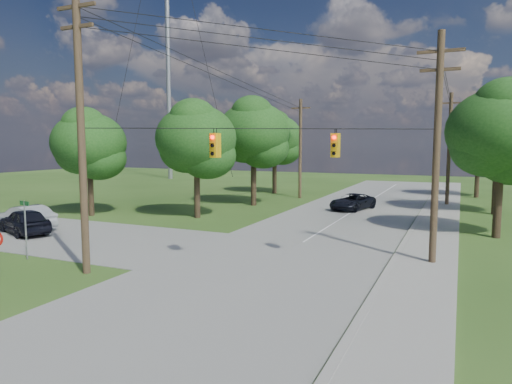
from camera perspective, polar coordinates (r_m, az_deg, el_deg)
The scene contains 21 objects.
ground at distance 18.10m, azimuth -10.66°, elevation -11.90°, with size 140.00×140.00×0.00m, color #2A4B19.
main_road at distance 21.39m, azimuth 1.63°, elevation -8.94°, with size 10.00×100.00×0.03m, color gray.
sidewalk_east at distance 19.89m, azimuth 20.05°, elevation -10.34°, with size 2.60×100.00×0.12m, color gray.
pole_sw at distance 20.52m, azimuth -21.04°, elevation 7.55°, with size 2.00×0.32×12.00m.
pole_ne at distance 22.10m, azimuth 21.67°, elevation 5.42°, with size 2.00×0.32×10.50m.
pole_north_e at distance 44.09m, azimuth 23.00°, elevation 5.05°, with size 2.00×0.32×10.00m.
pole_north_w at distance 46.54m, azimuth 5.56°, elevation 5.53°, with size 2.00×0.32×10.00m.
power_lines at distance 27.21m, azimuth 6.15°, elevation 13.64°, with size 13.93×29.62×4.93m.
traffic_signals at distance 19.92m, azimuth 2.52°, elevation 5.90°, with size 4.91×3.27×1.05m.
radio_mast at distance 75.20m, azimuth -11.00°, elevation 19.00°, with size 0.70×0.70×45.00m, color gray.
tree_w_near at distance 34.16m, azimuth -7.47°, elevation 6.65°, with size 6.00×6.00×8.40m.
tree_w_mid at distance 40.77m, azimuth -0.30°, elevation 7.52°, with size 6.40×6.40×9.22m.
tree_w_far at distance 50.75m, azimuth 2.35°, elevation 6.86°, with size 6.00×6.00×8.73m.
tree_e_near at distance 30.16m, azimuth 28.38°, elevation 6.68°, with size 6.20×6.20×8.81m.
tree_e_mid at distance 40.18m, azimuth 28.14°, elevation 7.30°, with size 6.60×6.60×9.64m.
tree_e_far at distance 52.10m, azimuth 26.12°, elevation 5.87°, with size 5.80×5.80×8.32m.
tree_cross_n at distance 37.13m, azimuth -20.16°, elevation 5.77°, with size 5.60×5.60×7.91m.
car_cross_dark at distance 31.41m, azimuth -26.95°, elevation -3.26°, with size 1.86×4.62×1.57m, color black.
car_cross_silver at distance 33.04m, azimuth -26.85°, elevation -2.84°, with size 1.65×4.73×1.56m, color silver.
car_main_north at distance 39.04m, azimuth 11.97°, elevation -1.20°, with size 2.21×4.80×1.33m, color black.
street_name_sign at distance 24.47m, azimuth -26.87°, elevation -3.44°, with size 0.84×0.22×2.84m.
Camera 1 is at (9.93, -14.08, 5.56)m, focal length 32.00 mm.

